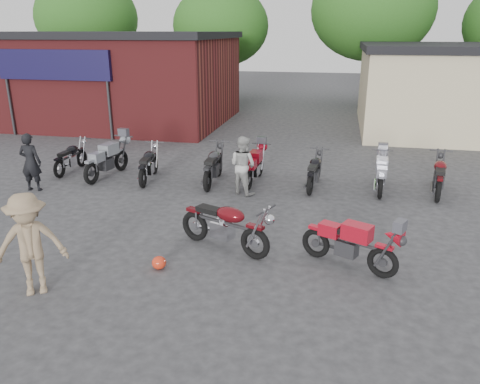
% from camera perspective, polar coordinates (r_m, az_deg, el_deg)
% --- Properties ---
extents(ground, '(90.00, 90.00, 0.00)m').
position_cam_1_polar(ground, '(9.23, -5.23, -8.95)').
color(ground, '#313133').
extents(brick_building, '(12.00, 8.00, 4.00)m').
position_cam_1_polar(brick_building, '(24.72, -16.27, 12.98)').
color(brick_building, maroon).
rests_on(brick_building, ground).
extents(stucco_building, '(10.00, 8.00, 3.50)m').
position_cam_1_polar(stucco_building, '(23.68, 27.07, 10.83)').
color(stucco_building, '#BEB488').
rests_on(stucco_building, ground).
extents(tree_0, '(6.56, 6.56, 8.20)m').
position_cam_1_polar(tree_0, '(34.02, -17.96, 17.86)').
color(tree_0, '#255616').
rests_on(tree_0, ground).
extents(tree_1, '(5.92, 5.92, 7.40)m').
position_cam_1_polar(tree_1, '(30.69, -2.32, 17.93)').
color(tree_1, '#255616').
rests_on(tree_1, ground).
extents(tree_2, '(7.04, 7.04, 8.80)m').
position_cam_1_polar(tree_2, '(29.80, 15.66, 18.59)').
color(tree_2, '#255616').
rests_on(tree_2, ground).
extents(vintage_motorcycle, '(2.23, 1.47, 1.23)m').
position_cam_1_polar(vintage_motorcycle, '(9.57, -1.80, -3.71)').
color(vintage_motorcycle, '#550A10').
rests_on(vintage_motorcycle, ground).
extents(sportbike, '(1.99, 1.39, 1.11)m').
position_cam_1_polar(sportbike, '(9.14, 13.34, -5.84)').
color(sportbike, red).
rests_on(sportbike, ground).
extents(helmet, '(0.31, 0.31, 0.25)m').
position_cam_1_polar(helmet, '(9.16, -9.85, -8.48)').
color(helmet, red).
rests_on(helmet, ground).
extents(person_dark, '(0.64, 0.45, 1.66)m').
position_cam_1_polar(person_dark, '(14.39, -24.17, 3.33)').
color(person_dark, black).
rests_on(person_dark, ground).
extents(person_light, '(0.98, 0.91, 1.63)m').
position_cam_1_polar(person_light, '(12.88, 0.34, 3.29)').
color(person_light, '#ABAAA6').
rests_on(person_light, ground).
extents(person_tan, '(1.36, 1.20, 1.83)m').
position_cam_1_polar(person_tan, '(8.68, -24.25, -5.86)').
color(person_tan, '#927A5A').
rests_on(person_tan, ground).
extents(row_bike_0, '(0.60, 1.81, 1.05)m').
position_cam_1_polar(row_bike_0, '(15.96, -19.93, 4.17)').
color(row_bike_0, black).
rests_on(row_bike_0, ground).
extents(row_bike_1, '(1.00, 2.21, 1.23)m').
position_cam_1_polar(row_bike_1, '(15.02, -15.90, 4.07)').
color(row_bike_1, gray).
rests_on(row_bike_1, ground).
extents(row_bike_2, '(0.89, 1.98, 1.11)m').
position_cam_1_polar(row_bike_2, '(14.39, -11.09, 3.54)').
color(row_bike_2, black).
rests_on(row_bike_2, ground).
extents(row_bike_3, '(0.77, 2.10, 1.21)m').
position_cam_1_polar(row_bike_3, '(13.84, -3.26, 3.47)').
color(row_bike_3, '#27272A').
rests_on(row_bike_3, ground).
extents(row_bike_4, '(0.75, 1.95, 1.11)m').
position_cam_1_polar(row_bike_4, '(13.93, 1.82, 3.39)').
color(row_bike_4, '#A70D1F').
rests_on(row_bike_4, ground).
extents(row_bike_5, '(0.79, 1.92, 1.09)m').
position_cam_1_polar(row_bike_5, '(13.62, 9.07, 2.73)').
color(row_bike_5, black).
rests_on(row_bike_5, ground).
extents(row_bike_6, '(0.76, 1.94, 1.10)m').
position_cam_1_polar(row_bike_6, '(13.79, 16.84, 2.38)').
color(row_bike_6, gray).
rests_on(row_bike_6, ground).
extents(row_bike_7, '(0.98, 2.07, 1.15)m').
position_cam_1_polar(row_bike_7, '(14.05, 23.14, 2.06)').
color(row_bike_7, '#550A0F').
rests_on(row_bike_7, ground).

